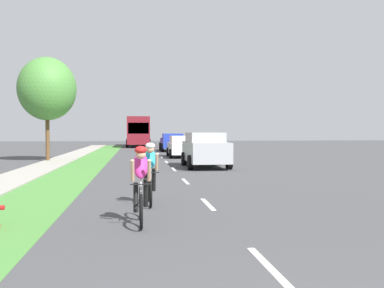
{
  "coord_description": "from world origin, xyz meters",
  "views": [
    {
      "loc": [
        -1.81,
        -2.17,
        1.87
      ],
      "look_at": [
        0.9,
        18.92,
        1.23
      ],
      "focal_mm": 40.68,
      "sensor_mm": 36.0,
      "label": 1
    }
  ],
  "objects_px": {
    "pickup_blue": "(172,142)",
    "street_tree_near": "(47,89)",
    "sedan_white": "(182,146)",
    "cyclist_lead": "(141,184)",
    "cyclist_trailing": "(150,173)",
    "suv_silver": "(205,149)",
    "bus_maroon": "(138,130)"
  },
  "relations": [
    {
      "from": "cyclist_trailing",
      "to": "street_tree_near",
      "type": "xyz_separation_m",
      "value": [
        -5.78,
        16.71,
        3.65
      ]
    },
    {
      "from": "cyclist_lead",
      "to": "street_tree_near",
      "type": "xyz_separation_m",
      "value": [
        -5.53,
        19.04,
        3.65
      ]
    },
    {
      "from": "sedan_white",
      "to": "cyclist_lead",
      "type": "bearing_deg",
      "value": -98.04
    },
    {
      "from": "cyclist_trailing",
      "to": "pickup_blue",
      "type": "bearing_deg",
      "value": 84.21
    },
    {
      "from": "pickup_blue",
      "to": "bus_maroon",
      "type": "distance_m",
      "value": 13.44
    },
    {
      "from": "bus_maroon",
      "to": "cyclist_lead",
      "type": "bearing_deg",
      "value": -90.2
    },
    {
      "from": "pickup_blue",
      "to": "street_tree_near",
      "type": "relative_size",
      "value": 0.79
    },
    {
      "from": "cyclist_trailing",
      "to": "pickup_blue",
      "type": "xyz_separation_m",
      "value": [
        2.96,
        29.19,
        0.02
      ]
    },
    {
      "from": "cyclist_lead",
      "to": "street_tree_near",
      "type": "distance_m",
      "value": 20.16
    },
    {
      "from": "cyclist_trailing",
      "to": "suv_silver",
      "type": "relative_size",
      "value": 0.37
    },
    {
      "from": "cyclist_trailing",
      "to": "suv_silver",
      "type": "bearing_deg",
      "value": 73.98
    },
    {
      "from": "pickup_blue",
      "to": "cyclist_trailing",
      "type": "bearing_deg",
      "value": -95.79
    },
    {
      "from": "cyclist_lead",
      "to": "suv_silver",
      "type": "relative_size",
      "value": 0.37
    },
    {
      "from": "sedan_white",
      "to": "suv_silver",
      "type": "bearing_deg",
      "value": -87.97
    },
    {
      "from": "cyclist_trailing",
      "to": "bus_maroon",
      "type": "bearing_deg",
      "value": 90.14
    },
    {
      "from": "suv_silver",
      "to": "street_tree_near",
      "type": "xyz_separation_m",
      "value": [
        -8.97,
        5.6,
        3.51
      ]
    },
    {
      "from": "suv_silver",
      "to": "bus_maroon",
      "type": "relative_size",
      "value": 0.41
    },
    {
      "from": "cyclist_trailing",
      "to": "street_tree_near",
      "type": "bearing_deg",
      "value": 109.09
    },
    {
      "from": "pickup_blue",
      "to": "bus_maroon",
      "type": "relative_size",
      "value": 0.44
    },
    {
      "from": "suv_silver",
      "to": "cyclist_lead",
      "type": "bearing_deg",
      "value": -104.38
    },
    {
      "from": "suv_silver",
      "to": "street_tree_near",
      "type": "distance_m",
      "value": 11.15
    },
    {
      "from": "cyclist_trailing",
      "to": "sedan_white",
      "type": "xyz_separation_m",
      "value": [
        2.88,
        19.86,
        -0.04
      ]
    },
    {
      "from": "cyclist_lead",
      "to": "cyclist_trailing",
      "type": "height_order",
      "value": "same"
    },
    {
      "from": "cyclist_trailing",
      "to": "sedan_white",
      "type": "distance_m",
      "value": 20.07
    },
    {
      "from": "pickup_blue",
      "to": "street_tree_near",
      "type": "xyz_separation_m",
      "value": [
        -8.74,
        -12.47,
        3.63
      ]
    },
    {
      "from": "pickup_blue",
      "to": "street_tree_near",
      "type": "bearing_deg",
      "value": -125.03
    },
    {
      "from": "cyclist_lead",
      "to": "bus_maroon",
      "type": "distance_m",
      "value": 44.57
    },
    {
      "from": "bus_maroon",
      "to": "suv_silver",
      "type": "bearing_deg",
      "value": -83.96
    },
    {
      "from": "cyclist_trailing",
      "to": "street_tree_near",
      "type": "height_order",
      "value": "street_tree_near"
    },
    {
      "from": "suv_silver",
      "to": "bus_maroon",
      "type": "bearing_deg",
      "value": 96.04
    },
    {
      "from": "sedan_white",
      "to": "street_tree_near",
      "type": "xyz_separation_m",
      "value": [
        -8.66,
        -3.15,
        3.69
      ]
    },
    {
      "from": "cyclist_lead",
      "to": "sedan_white",
      "type": "xyz_separation_m",
      "value": [
        3.14,
        22.19,
        -0.04
      ]
    }
  ]
}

